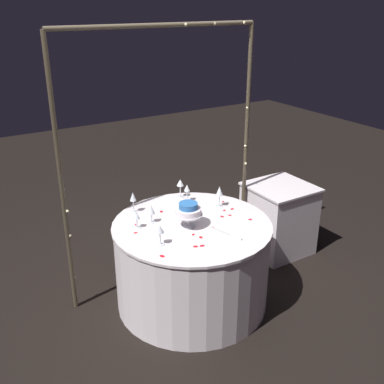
{
  "coord_description": "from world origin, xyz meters",
  "views": [
    {
      "loc": [
        -1.68,
        -2.7,
        2.35
      ],
      "look_at": [
        0.0,
        0.0,
        0.99
      ],
      "focal_mm": 42.74,
      "sensor_mm": 36.0,
      "label": 1
    }
  ],
  "objects": [
    {
      "name": "rose_petal_5",
      "position": [
        0.34,
        -0.03,
        0.73
      ],
      "size": [
        0.04,
        0.04,
        0.0
      ],
      "primitive_type": "ellipsoid",
      "rotation": [
        0.0,
        0.0,
        2.11
      ],
      "color": "red",
      "rests_on": "main_table"
    },
    {
      "name": "rose_petal_13",
      "position": [
        0.43,
        0.05,
        0.73
      ],
      "size": [
        0.04,
        0.04,
        0.0
      ],
      "primitive_type": "ellipsoid",
      "rotation": [
        0.0,
        0.0,
        3.54
      ],
      "color": "red",
      "rests_on": "main_table"
    },
    {
      "name": "ground_plane",
      "position": [
        0.0,
        0.0,
        0.0
      ],
      "size": [
        12.0,
        12.0,
        0.0
      ],
      "primitive_type": "plane",
      "color": "black"
    },
    {
      "name": "rose_petal_10",
      "position": [
        -0.06,
        -0.22,
        0.73
      ],
      "size": [
        0.03,
        0.04,
        0.0
      ],
      "primitive_type": "ellipsoid",
      "rotation": [
        0.0,
        0.0,
        1.38
      ],
      "color": "red",
      "rests_on": "main_table"
    },
    {
      "name": "wine_glass_5",
      "position": [
        0.37,
        0.15,
        0.86
      ],
      "size": [
        0.06,
        0.06,
        0.18
      ],
      "color": "silver",
      "rests_on": "main_table"
    },
    {
      "name": "rose_petal_15",
      "position": [
        0.45,
        0.21,
        0.73
      ],
      "size": [
        0.03,
        0.03,
        0.0
      ],
      "primitive_type": "ellipsoid",
      "rotation": [
        0.0,
        0.0,
        4.06
      ],
      "color": "red",
      "rests_on": "main_table"
    },
    {
      "name": "wine_glass_0",
      "position": [
        -0.26,
        0.19,
        0.83
      ],
      "size": [
        0.06,
        0.06,
        0.15
      ],
      "color": "silver",
      "rests_on": "main_table"
    },
    {
      "name": "rose_petal_16",
      "position": [
        -0.0,
        0.18,
        0.73
      ],
      "size": [
        0.05,
        0.04,
        0.0
      ],
      "primitive_type": "ellipsoid",
      "rotation": [
        0.0,
        0.0,
        3.62
      ],
      "color": "red",
      "rests_on": "main_table"
    },
    {
      "name": "rose_petal_2",
      "position": [
        0.43,
        -0.18,
        0.73
      ],
      "size": [
        0.04,
        0.03,
        0.0
      ],
      "primitive_type": "ellipsoid",
      "rotation": [
        0.0,
        0.0,
        3.04
      ],
      "color": "red",
      "rests_on": "main_table"
    },
    {
      "name": "side_table",
      "position": [
        1.18,
        0.28,
        0.35
      ],
      "size": [
        0.58,
        0.58,
        0.69
      ],
      "color": "white",
      "rests_on": "ground"
    },
    {
      "name": "main_table",
      "position": [
        0.0,
        0.0,
        0.36
      ],
      "size": [
        1.26,
        1.26,
        0.72
      ],
      "color": "white",
      "rests_on": "ground"
    },
    {
      "name": "rose_petal_8",
      "position": [
        0.36,
        0.06,
        0.73
      ],
      "size": [
        0.03,
        0.03,
        0.0
      ],
      "primitive_type": "ellipsoid",
      "rotation": [
        0.0,
        0.0,
        0.3
      ],
      "color": "red",
      "rests_on": "main_table"
    },
    {
      "name": "wine_glass_3",
      "position": [
        -0.39,
        0.17,
        0.82
      ],
      "size": [
        0.06,
        0.06,
        0.13
      ],
      "color": "silver",
      "rests_on": "main_table"
    },
    {
      "name": "wine_glass_4",
      "position": [
        -0.36,
        -0.16,
        0.84
      ],
      "size": [
        0.06,
        0.06,
        0.16
      ],
      "color": "silver",
      "rests_on": "main_table"
    },
    {
      "name": "wine_glass_1",
      "position": [
        0.19,
        0.39,
        0.84
      ],
      "size": [
        0.06,
        0.06,
        0.16
      ],
      "color": "silver",
      "rests_on": "main_table"
    },
    {
      "name": "rose_petal_4",
      "position": [
        -0.17,
        -0.32,
        0.73
      ],
      "size": [
        0.04,
        0.04,
        0.0
      ],
      "primitive_type": "ellipsoid",
      "rotation": [
        0.0,
        0.0,
        5.83
      ],
      "color": "red",
      "rests_on": "main_table"
    },
    {
      "name": "rose_petal_3",
      "position": [
        -0.12,
        -0.33,
        0.73
      ],
      "size": [
        0.04,
        0.03,
        0.0
      ],
      "primitive_type": "ellipsoid",
      "rotation": [
        0.0,
        0.0,
        6.14
      ],
      "color": "red",
      "rests_on": "main_table"
    },
    {
      "name": "rose_petal_12",
      "position": [
        0.1,
        -0.14,
        0.73
      ],
      "size": [
        0.02,
        0.03,
        0.0
      ],
      "primitive_type": "ellipsoid",
      "rotation": [
        0.0,
        0.0,
        1.78
      ],
      "color": "red",
      "rests_on": "main_table"
    },
    {
      "name": "rose_petal_14",
      "position": [
        -0.38,
        0.22,
        0.73
      ],
      "size": [
        0.03,
        0.03,
        0.0
      ],
      "primitive_type": "ellipsoid",
      "rotation": [
        0.0,
        0.0,
        3.93
      ],
      "color": "red",
      "rests_on": "main_table"
    },
    {
      "name": "decorative_arch",
      "position": [
        -0.0,
        0.44,
        1.39
      ],
      "size": [
        1.75,
        0.06,
        2.18
      ],
      "color": "#473D2D",
      "rests_on": "ground"
    },
    {
      "name": "rose_petal_11",
      "position": [
        -0.09,
        -0.16,
        0.73
      ],
      "size": [
        0.03,
        0.03,
        0.0
      ],
      "primitive_type": "ellipsoid",
      "rotation": [
        0.0,
        0.0,
        0.5
      ],
      "color": "red",
      "rests_on": "main_table"
    },
    {
      "name": "rose_petal_7",
      "position": [
        0.27,
        -0.02,
        0.73
      ],
      "size": [
        0.03,
        0.04,
        0.0
      ],
      "primitive_type": "ellipsoid",
      "rotation": [
        0.0,
        0.0,
        4.94
      ],
      "color": "red",
      "rests_on": "main_table"
    },
    {
      "name": "rose_petal_0",
      "position": [
        -0.44,
        0.1,
        0.73
      ],
      "size": [
        0.03,
        0.02,
        0.0
      ],
      "primitive_type": "ellipsoid",
      "rotation": [
        0.0,
        0.0,
        6.19
      ],
      "color": "red",
      "rests_on": "main_table"
    },
    {
      "name": "cake_knife",
      "position": [
        0.13,
        -0.29,
        0.73
      ],
      "size": [
        0.1,
        0.29,
        0.01
      ],
      "color": "silver",
      "rests_on": "main_table"
    },
    {
      "name": "wine_glass_2",
      "position": [
        0.19,
        0.5,
        0.85
      ],
      "size": [
        0.06,
        0.06,
        0.17
      ],
      "color": "silver",
      "rests_on": "main_table"
    },
    {
      "name": "wine_glass_6",
      "position": [
        -0.3,
        0.43,
        0.85
      ],
      "size": [
        0.06,
        0.06,
        0.18
      ],
      "color": "silver",
      "rests_on": "main_table"
    },
    {
      "name": "rose_petal_6",
      "position": [
        0.08,
        0.05,
        0.73
      ],
      "size": [
        0.02,
        0.03,
        0.0
      ],
      "primitive_type": "ellipsoid",
      "rotation": [
        0.0,
        0.0,
        4.72
      ],
      "color": "red",
      "rests_on": "main_table"
    },
    {
      "name": "rose_petal_1",
      "position": [
        -0.1,
        0.32,
        0.73
      ],
      "size": [
        0.04,
        0.04,
        0.0
      ],
      "primitive_type": "ellipsoid",
      "rotation": [
        0.0,
        0.0,
        1.05
      ],
      "color": "red",
      "rests_on": "main_table"
    },
    {
      "name": "tiered_cake",
      "position": [
        -0.05,
        -0.02,
        0.86
      ],
      "size": [
        0.22,
        0.22,
        0.2
      ],
      "color": "silver",
      "rests_on": "main_table"
    },
    {
      "name": "rose_petal_9",
      "position": [
        -0.43,
        -0.31,
        0.73
      ],
      "size": [
        0.04,
        0.05,
        0.0
      ],
      "primitive_type": "ellipsoid",
      "rotation": [
        0.0,
        0.0,
        1.96
      ],
      "color": "red",
      "rests_on": "main_table"
    }
  ]
}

